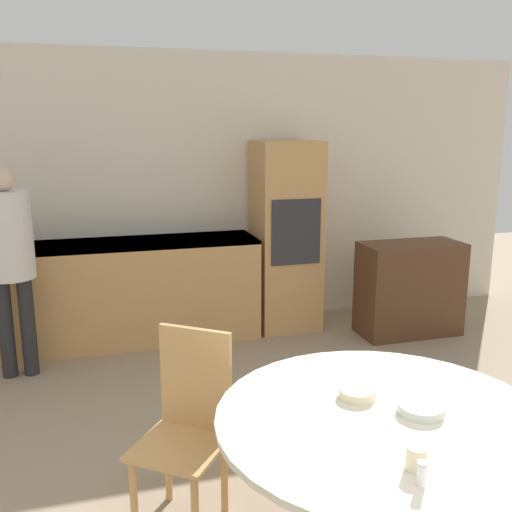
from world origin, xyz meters
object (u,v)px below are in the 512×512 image
Objects in this scene: sideboard at (409,289)px; bowl_near at (357,393)px; person_standing at (10,250)px; oven_unit at (286,236)px; chair_far_left at (188,418)px; bowl_centre at (421,409)px; cup at (416,458)px; dining_table at (382,461)px.

sideboard reaches higher than bowl_near.
person_standing is (-3.43, 0.00, 0.57)m from sideboard.
chair_far_left is (-1.37, -2.55, -0.36)m from oven_unit.
bowl_centre is (-1.57, -2.69, 0.36)m from sideboard.
person_standing is at bearing 179.93° from sideboard.
oven_unit is 3.63m from cup.
dining_table is 0.44m from cup.
chair_far_left is 0.85m from bowl_near.
oven_unit is at bearing 78.08° from dining_table.
oven_unit reaches higher than sideboard.
bowl_near is at bearing 101.67° from dining_table.
oven_unit is 3.28m from dining_table.
person_standing is at bearing 153.58° from chair_far_left.
sideboard is 3.07m from bowl_near.
oven_unit reaches higher than dining_table.
sideboard is 3.54m from cup.
dining_table is at bearing 171.96° from bowl_centre.
dining_table is 8.63× the size of bowl_near.
cup is (-1.80, -3.02, 0.38)m from sideboard.
oven_unit is at bearing 78.03° from cup.
cup is 0.54× the size of bowl_near.
dining_table is at bearing 77.56° from cup.
sideboard is 0.68× the size of dining_table.
chair_far_left is 11.29× the size of cup.
dining_table is 16.09× the size of cup.
person_standing reaches higher than bowl_centre.
person_standing is at bearing 124.59° from bowl_centre.
sideboard is at bearing 76.88° from chair_far_left.
oven_unit is 1.26m from sideboard.
chair_far_left is 6.06× the size of bowl_near.
sideboard is 0.97× the size of chair_far_left.
cup is at bearing -61.80° from person_standing.
oven_unit reaches higher than chair_far_left.
person_standing reaches higher than chair_far_left.
chair_far_left is at bearing 144.46° from bowl_near.
bowl_near is (-0.04, 0.18, 0.22)m from dining_table.
cup reaches higher than bowl_centre.
bowl_centre is (0.23, 0.34, -0.02)m from cup.
person_standing is at bearing -167.54° from oven_unit.
chair_far_left is 1.22m from cup.
person_standing is (-1.70, 2.67, 0.43)m from dining_table.
bowl_centre is at bearing -99.23° from oven_unit.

